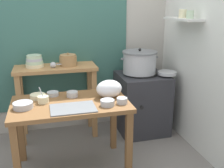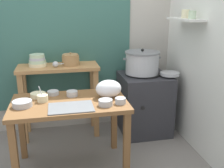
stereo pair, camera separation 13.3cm
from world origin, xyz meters
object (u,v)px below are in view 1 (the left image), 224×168
(prep_bowl_0, at_px, (38,96))
(prep_bowl_2, at_px, (23,105))
(prep_table, at_px, (71,113))
(prep_bowl_3, at_px, (122,100))
(prep_bowl_6, at_px, (53,94))
(stove_block, at_px, (142,103))
(clay_pot, at_px, (68,60))
(ladle, at_px, (54,65))
(bowl_stack_enamel, at_px, (34,62))
(prep_bowl_5, at_px, (43,99))
(serving_tray, at_px, (73,108))
(steamer_pot, at_px, (139,62))
(back_shelf_table, at_px, (57,84))
(prep_bowl_4, at_px, (72,94))
(plastic_bag, at_px, (109,89))
(prep_bowl_1, at_px, (107,102))
(wide_pan, at_px, (167,73))

(prep_bowl_0, relative_size, prep_bowl_2, 0.86)
(prep_table, xyz_separation_m, prep_bowl_0, (-0.30, 0.19, 0.13))
(prep_bowl_3, bearing_deg, prep_bowl_6, 147.98)
(stove_block, xyz_separation_m, clay_pot, (-0.90, 0.13, 0.58))
(ladle, bearing_deg, bowl_stack_enamel, 157.34)
(prep_bowl_0, height_order, prep_bowl_5, prep_bowl_5)
(serving_tray, height_order, prep_bowl_0, prep_bowl_0)
(steamer_pot, bearing_deg, bowl_stack_enamel, 173.85)
(back_shelf_table, xyz_separation_m, prep_bowl_6, (-0.07, -0.53, 0.06))
(clay_pot, height_order, prep_bowl_6, clay_pot)
(bowl_stack_enamel, xyz_separation_m, prep_bowl_0, (0.02, -0.59, -0.22))
(steamer_pot, xyz_separation_m, clay_pot, (-0.86, 0.11, 0.05))
(ladle, height_order, prep_bowl_4, ladle)
(ladle, distance_m, prep_bowl_6, 0.50)
(bowl_stack_enamel, xyz_separation_m, plastic_bag, (0.71, -0.74, -0.16))
(prep_bowl_3, xyz_separation_m, prep_bowl_6, (-0.62, 0.39, -0.01))
(prep_table, relative_size, prep_bowl_3, 10.96)
(prep_bowl_2, height_order, prep_bowl_5, prep_bowl_5)
(steamer_pot, relative_size, prep_bowl_4, 4.27)
(prep_table, height_order, prep_bowl_1, prep_bowl_1)
(serving_tray, height_order, wide_pan, wide_pan)
(back_shelf_table, distance_m, stove_block, 1.11)
(prep_bowl_1, distance_m, prep_bowl_5, 0.61)
(plastic_bag, distance_m, prep_bowl_4, 0.37)
(prep_bowl_0, height_order, prep_bowl_1, prep_bowl_1)
(bowl_stack_enamel, bearing_deg, wide_pan, -10.63)
(steamer_pot, bearing_deg, back_shelf_table, 173.83)
(ladle, relative_size, serving_tray, 0.75)
(stove_block, xyz_separation_m, prep_bowl_2, (-1.40, -0.67, 0.37))
(prep_bowl_2, bearing_deg, back_shelf_table, 67.13)
(plastic_bag, bearing_deg, prep_bowl_3, -69.81)
(back_shelf_table, distance_m, prep_bowl_6, 0.54)
(prep_table, relative_size, prep_bowl_4, 9.84)
(prep_bowl_2, bearing_deg, prep_bowl_1, -9.76)
(ladle, xyz_separation_m, wide_pan, (1.34, -0.20, -0.14))
(bowl_stack_enamel, xyz_separation_m, prep_bowl_3, (0.78, -0.94, -0.22))
(clay_pot, height_order, serving_tray, clay_pot)
(prep_table, xyz_separation_m, prep_bowl_3, (0.47, -0.16, 0.14))
(stove_block, height_order, plastic_bag, plastic_bag)
(ladle, xyz_separation_m, prep_bowl_0, (-0.20, -0.50, -0.19))
(prep_bowl_4, relative_size, prep_bowl_5, 0.71)
(plastic_bag, bearing_deg, back_shelf_table, 123.62)
(prep_table, relative_size, prep_bowl_5, 6.98)
(wide_pan, relative_size, prep_bowl_6, 1.97)
(prep_table, xyz_separation_m, plastic_bag, (0.39, 0.04, 0.20))
(ladle, height_order, prep_bowl_3, ladle)
(ladle, relative_size, plastic_bag, 1.17)
(wide_pan, distance_m, prep_bowl_1, 1.13)
(prep_bowl_0, height_order, prep_bowl_2, prep_bowl_2)
(prep_bowl_4, bearing_deg, plastic_bag, -16.89)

